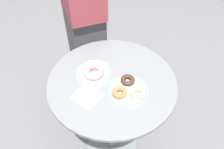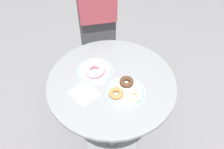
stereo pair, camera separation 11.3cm
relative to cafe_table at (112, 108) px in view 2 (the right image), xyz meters
The scene contains 10 objects.
ground_plane 0.51m from the cafe_table, ahead, with size 7.00×7.00×0.02m, color slate.
cafe_table is the anchor object (origin of this frame).
plate_left 0.28m from the cafe_table, behind, with size 0.19×0.19×0.01m.
plate_right 0.28m from the cafe_table, ahead, with size 0.19×0.19×0.01m.
donut_pink_frosted 0.30m from the cafe_table, 164.99° to the right, with size 0.12×0.12×0.04m, color pink.
donut_glazed 0.32m from the cafe_table, ahead, with size 0.07×0.07×0.02m, color #E0B789.
donut_chocolate 0.28m from the cafe_table, 21.83° to the left, with size 0.07×0.07×0.02m, color #422819.
donut_cinnamon 0.29m from the cafe_table, 34.21° to the right, with size 0.07×0.07×0.02m, color #A36B3D.
paper_napkin 0.30m from the cafe_table, 103.80° to the right, with size 0.12×0.11×0.01m, color white.
person_figure 0.67m from the cafe_table, 145.18° to the left, with size 0.47×0.42×1.69m.
Camera 2 is at (0.52, -0.54, 1.60)m, focal length 35.04 mm.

